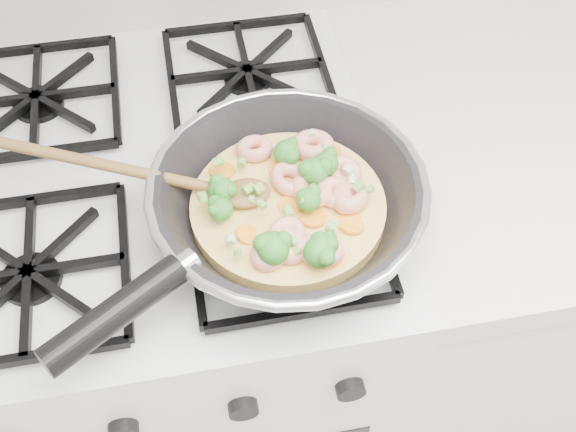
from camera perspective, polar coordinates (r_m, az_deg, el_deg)
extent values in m
cube|color=white|center=(1.32, -7.88, -9.45)|extent=(0.60, 0.60, 0.90)
cube|color=black|center=(0.95, -10.90, 4.16)|extent=(0.56, 0.56, 0.02)
torus|color=silver|center=(0.81, 0.00, 2.33)|extent=(0.33, 0.33, 0.01)
cylinder|color=black|center=(0.74, -13.73, -7.62)|extent=(0.15, 0.12, 0.03)
cylinder|color=#F9D26C|center=(0.84, 0.00, 0.68)|extent=(0.23, 0.23, 0.02)
ellipsoid|color=brown|center=(0.83, -3.44, 1.84)|extent=(0.07, 0.06, 0.02)
cylinder|color=brown|center=(0.84, -13.73, 3.83)|extent=(0.27, 0.10, 0.07)
torus|color=#F8AB92|center=(0.84, 0.15, 2.97)|extent=(0.07, 0.07, 0.03)
torus|color=#F8AB92|center=(0.83, 1.93, 2.10)|extent=(0.08, 0.08, 0.03)
torus|color=#F8AB92|center=(0.78, -1.48, -2.95)|extent=(0.07, 0.07, 0.03)
torus|color=#F8AB92|center=(0.83, 3.74, 1.89)|extent=(0.07, 0.07, 0.02)
torus|color=#F8AB92|center=(0.78, 2.64, -2.76)|extent=(0.07, 0.07, 0.03)
torus|color=#F8AB92|center=(0.85, 4.54, 3.58)|extent=(0.06, 0.06, 0.02)
torus|color=#F8AB92|center=(0.78, -0.06, -2.39)|extent=(0.07, 0.07, 0.03)
torus|color=#F8AB92|center=(0.88, 1.99, 5.67)|extent=(0.06, 0.06, 0.02)
torus|color=#F8AB92|center=(0.83, 5.01, 1.49)|extent=(0.07, 0.07, 0.03)
torus|color=#F8AB92|center=(0.79, -0.12, -1.61)|extent=(0.07, 0.07, 0.02)
torus|color=#F8AB92|center=(0.88, -2.70, 5.43)|extent=(0.05, 0.05, 0.02)
ellipsoid|color=#3E922F|center=(0.82, -5.36, 2.06)|extent=(0.04, 0.04, 0.03)
ellipsoid|color=#3E922F|center=(0.76, 2.52, -2.94)|extent=(0.05, 0.05, 0.04)
ellipsoid|color=#3E922F|center=(0.81, 1.66, 1.32)|extent=(0.04, 0.04, 0.03)
ellipsoid|color=#3E922F|center=(0.86, -0.12, 5.11)|extent=(0.04, 0.04, 0.03)
ellipsoid|color=#3E922F|center=(0.76, -1.19, -2.70)|extent=(0.05, 0.05, 0.04)
ellipsoid|color=#3E922F|center=(0.77, -1.19, -2.44)|extent=(0.04, 0.04, 0.03)
ellipsoid|color=#3E922F|center=(0.77, 3.07, -2.40)|extent=(0.04, 0.04, 0.03)
ellipsoid|color=#3E922F|center=(0.84, 3.08, 4.18)|extent=(0.04, 0.04, 0.03)
ellipsoid|color=#3E922F|center=(0.84, 2.14, 3.60)|extent=(0.04, 0.04, 0.03)
ellipsoid|color=#3E922F|center=(0.80, -5.40, 0.53)|extent=(0.04, 0.04, 0.03)
cylinder|color=orange|center=(0.78, 3.91, -3.40)|extent=(0.03, 0.03, 0.00)
cylinder|color=orange|center=(0.88, 2.27, 4.63)|extent=(0.04, 0.04, 0.01)
cylinder|color=orange|center=(0.87, -5.34, 3.67)|extent=(0.04, 0.04, 0.01)
cylinder|color=orange|center=(0.88, 3.44, 5.03)|extent=(0.03, 0.03, 0.01)
cylinder|color=orange|center=(0.80, -3.20, -1.47)|extent=(0.04, 0.04, 0.01)
cylinder|color=orange|center=(0.85, 5.08, 2.88)|extent=(0.03, 0.03, 0.01)
cylinder|color=orange|center=(0.81, 4.89, -0.46)|extent=(0.04, 0.04, 0.00)
cylinder|color=orange|center=(0.82, 2.04, -0.12)|extent=(0.04, 0.04, 0.01)
cylinder|color=orange|center=(0.83, 0.16, 0.86)|extent=(0.03, 0.03, 0.00)
cylinder|color=orange|center=(0.81, 5.18, -0.78)|extent=(0.04, 0.04, 0.01)
cylinder|color=orange|center=(0.80, -0.30, -1.24)|extent=(0.03, 0.03, 0.01)
cylinder|color=orange|center=(0.87, 4.52, 4.12)|extent=(0.04, 0.04, 0.01)
cylinder|color=orange|center=(0.86, -0.70, 3.74)|extent=(0.03, 0.03, 0.01)
cylinder|color=#77B648|center=(0.80, -6.88, 1.53)|extent=(0.01, 0.01, 0.01)
cylinder|color=#BBD999|center=(0.78, 3.66, -0.54)|extent=(0.01, 0.01, 0.01)
cylinder|color=#77B648|center=(0.80, 1.36, 1.25)|extent=(0.01, 0.01, 0.01)
cylinder|color=#77B648|center=(0.76, 0.73, -2.79)|extent=(0.01, 0.01, 0.01)
cylinder|color=#77B648|center=(0.82, 6.44, 2.12)|extent=(0.01, 0.01, 0.01)
cylinder|color=#77B648|center=(0.81, -2.93, 1.36)|extent=(0.01, 0.01, 0.01)
cylinder|color=#BBD999|center=(0.78, -4.62, -1.91)|extent=(0.01, 0.01, 0.01)
cylinder|color=#77B648|center=(0.85, 2.58, 4.22)|extent=(0.01, 0.01, 0.01)
cylinder|color=#77B648|center=(0.80, 0.03, 0.30)|extent=(0.01, 0.01, 0.01)
cylinder|color=#77B648|center=(0.80, -2.13, 0.92)|extent=(0.01, 0.01, 0.01)
cylinder|color=#77B648|center=(0.82, 5.66, 2.44)|extent=(0.01, 0.01, 0.01)
cylinder|color=#77B648|center=(0.86, 3.05, 5.50)|extent=(0.01, 0.01, 0.01)
cylinder|color=#77B648|center=(0.81, -2.36, 2.24)|extent=(0.01, 0.01, 0.01)
cylinder|color=#BBD999|center=(0.83, 4.82, 3.74)|extent=(0.01, 0.01, 0.01)
cylinder|color=#BBD999|center=(0.88, 1.95, 6.59)|extent=(0.01, 0.01, 0.01)
cylinder|color=#77B648|center=(0.76, 2.41, -3.49)|extent=(0.01, 0.01, 0.01)
cylinder|color=#77B648|center=(0.85, -3.75, 4.25)|extent=(0.01, 0.01, 0.01)
cylinder|color=#77B648|center=(0.84, -5.61, 4.35)|extent=(0.01, 0.01, 0.01)
cylinder|color=#77B648|center=(0.81, -3.18, 2.19)|extent=(0.01, 0.01, 0.01)
cylinder|color=#77B648|center=(0.78, 3.48, -0.88)|extent=(0.01, 0.01, 0.01)
cylinder|color=#BBD999|center=(0.83, 5.16, 2.96)|extent=(0.01, 0.01, 0.01)
cylinder|color=#77B648|center=(0.77, -4.04, -2.89)|extent=(0.01, 0.01, 0.01)
cylinder|color=#77B648|center=(0.77, 0.36, -2.01)|extent=(0.01, 0.01, 0.01)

